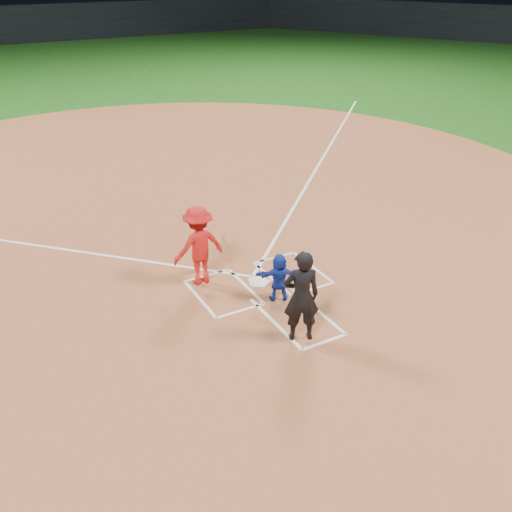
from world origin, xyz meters
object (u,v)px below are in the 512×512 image
home_plate (259,282)px  batter_at_plate (199,246)px  umpire (301,296)px  catcher (279,277)px

home_plate → batter_at_plate: batter_at_plate is taller
home_plate → umpire: umpire is taller
home_plate → catcher: catcher is taller
catcher → batter_at_plate: 2.10m
home_plate → batter_at_plate: (-1.24, 0.72, 0.98)m
catcher → umpire: (-0.39, -1.51, 0.43)m
batter_at_plate → umpire: bearing=-74.4°
umpire → batter_at_plate: umpire is taller
home_plate → catcher: bearing=91.6°
batter_at_plate → catcher: bearing=-52.0°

